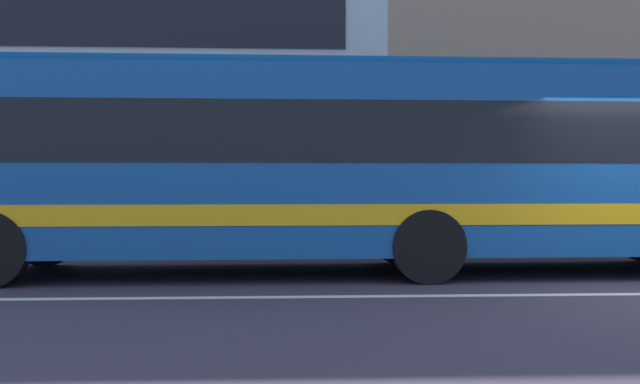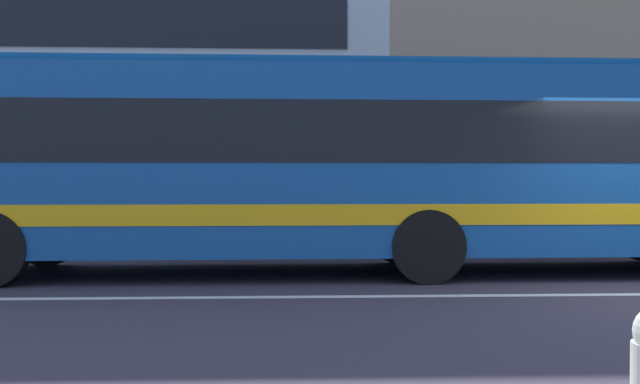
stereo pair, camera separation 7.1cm
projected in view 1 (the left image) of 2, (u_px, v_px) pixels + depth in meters
name	position (u px, v px, depth m)	size (l,w,h in m)	color
hedge_row_far	(470.00, 228.00, 14.33)	(12.30, 1.10, 0.86)	#397129
transit_bus	(362.00, 160.00, 10.73)	(12.05, 2.73, 3.07)	#154E93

